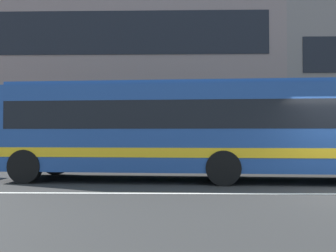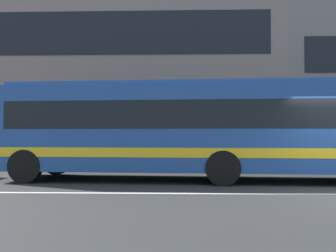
{
  "view_description": "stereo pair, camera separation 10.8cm",
  "coord_description": "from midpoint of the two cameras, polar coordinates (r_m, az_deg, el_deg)",
  "views": [
    {
      "loc": [
        -4.46,
        -8.89,
        1.43
      ],
      "look_at": [
        -4.72,
        2.84,
        1.73
      ],
      "focal_mm": 38.61,
      "sensor_mm": 36.0,
      "label": 1
    },
    {
      "loc": [
        -4.35,
        -8.88,
        1.43
      ],
      "look_at": [
        -4.72,
        2.84,
        1.73
      ],
      "focal_mm": 38.61,
      "sensor_mm": 36.0,
      "label": 2
    }
  ],
  "objects": [
    {
      "name": "hedge_row_far",
      "position": [
        15.87,
        13.98,
        -4.93
      ],
      "size": [
        23.74,
        1.1,
        0.91
      ],
      "primitive_type": "cube",
      "color": "#285B2D",
      "rests_on": "ground_plane"
    },
    {
      "name": "apartment_block_left",
      "position": [
        26.21,
        -12.32,
        9.23
      ],
      "size": [
        25.02,
        9.29,
        12.54
      ],
      "color": "gray",
      "rests_on": "ground_plane"
    },
    {
      "name": "transit_bus",
      "position": [
        11.51,
        4.78,
        -0.16
      ],
      "size": [
        12.3,
        3.31,
        3.06
      ],
      "color": "#22488D",
      "rests_on": "ground_plane"
    }
  ]
}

